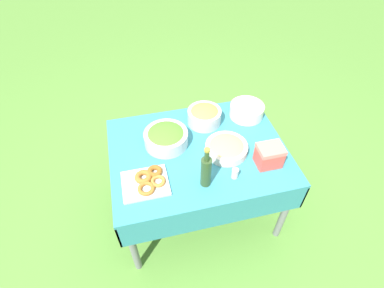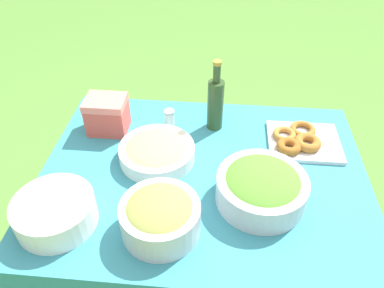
{
  "view_description": "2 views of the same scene",
  "coord_description": "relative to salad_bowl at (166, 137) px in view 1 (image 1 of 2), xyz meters",
  "views": [
    {
      "loc": [
        -0.38,
        -1.38,
        2.22
      ],
      "look_at": [
        -0.05,
        -0.04,
        0.81
      ],
      "focal_mm": 28.0,
      "sensor_mm": 36.0,
      "label": 1
    },
    {
      "loc": [
        -0.05,
        1.0,
        1.69
      ],
      "look_at": [
        0.05,
        -0.07,
        0.78
      ],
      "focal_mm": 35.0,
      "sensor_mm": 36.0,
      "label": 2
    }
  ],
  "objects": [
    {
      "name": "pasta_bowl",
      "position": [
        0.39,
        -0.18,
        -0.02
      ],
      "size": [
        0.29,
        0.29,
        0.08
      ],
      "color": "silver",
      "rests_on": "picnic_table"
    },
    {
      "name": "cooler_box",
      "position": [
        0.62,
        -0.34,
        0.01
      ],
      "size": [
        0.16,
        0.13,
        0.15
      ],
      "color": "#E04C42",
      "rests_on": "picnic_table"
    },
    {
      "name": "donut_platter",
      "position": [
        -0.18,
        -0.32,
        -0.04
      ],
      "size": [
        0.29,
        0.26,
        0.05
      ],
      "color": "silver",
      "rests_on": "picnic_table"
    },
    {
      "name": "picnic_table",
      "position": [
        0.2,
        -0.11,
        -0.16
      ],
      "size": [
        1.22,
        0.94,
        0.7
      ],
      "color": "teal",
      "rests_on": "ground_plane"
    },
    {
      "name": "salad_bowl",
      "position": [
        0.0,
        0.0,
        0.0
      ],
      "size": [
        0.31,
        0.31,
        0.12
      ],
      "color": "silver",
      "rests_on": "picnic_table"
    },
    {
      "name": "olive_oil_bottle",
      "position": [
        0.18,
        -0.4,
        0.06
      ],
      "size": [
        0.07,
        0.07,
        0.31
      ],
      "color": "#2D4723",
      "rests_on": "picnic_table"
    },
    {
      "name": "salt_shaker",
      "position": [
        0.37,
        -0.4,
        -0.03
      ],
      "size": [
        0.04,
        0.04,
        0.07
      ],
      "color": "white",
      "rests_on": "picnic_table"
    },
    {
      "name": "plate_stack",
      "position": [
        0.66,
        0.16,
        -0.02
      ],
      "size": [
        0.26,
        0.26,
        0.1
      ],
      "color": "white",
      "rests_on": "picnic_table"
    },
    {
      "name": "ground_plane",
      "position": [
        0.2,
        -0.11,
        -0.76
      ],
      "size": [
        14.0,
        14.0,
        0.0
      ],
      "primitive_type": "plane",
      "color": "#568C38"
    },
    {
      "name": "olive_bowl",
      "position": [
        0.32,
        0.16,
        0.01
      ],
      "size": [
        0.25,
        0.25,
        0.13
      ],
      "color": "silver",
      "rests_on": "picnic_table"
    }
  ]
}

